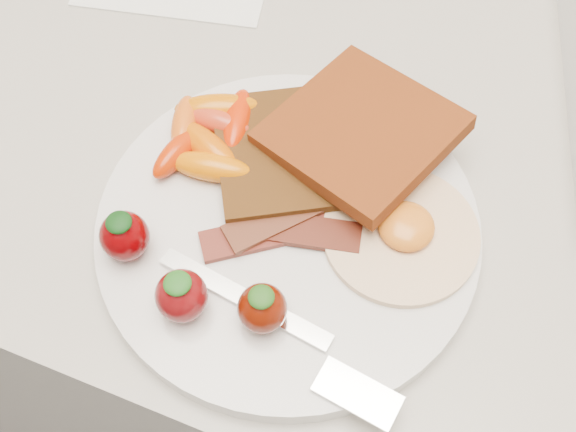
% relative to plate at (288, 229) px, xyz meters
% --- Properties ---
extents(counter, '(2.00, 0.60, 0.90)m').
position_rel_plate_xyz_m(counter, '(0.03, 0.15, -0.46)').
color(counter, gray).
rests_on(counter, ground).
extents(plate, '(0.27, 0.27, 0.02)m').
position_rel_plate_xyz_m(plate, '(0.00, 0.00, 0.00)').
color(plate, silver).
rests_on(plate, counter).
extents(toast_lower, '(0.15, 0.15, 0.01)m').
position_rel_plate_xyz_m(toast_lower, '(-0.02, 0.05, 0.02)').
color(toast_lower, black).
rests_on(toast_lower, plate).
extents(toast_upper, '(0.15, 0.15, 0.03)m').
position_rel_plate_xyz_m(toast_upper, '(0.03, 0.08, 0.03)').
color(toast_upper, '#4A1B09').
rests_on(toast_upper, toast_lower).
extents(fried_egg, '(0.11, 0.11, 0.02)m').
position_rel_plate_xyz_m(fried_egg, '(0.08, 0.02, 0.01)').
color(fried_egg, '#F2E0C1').
rests_on(fried_egg, plate).
extents(bacon_strips, '(0.11, 0.10, 0.01)m').
position_rel_plate_xyz_m(bacon_strips, '(-0.00, -0.01, 0.01)').
color(bacon_strips, '#47170D').
rests_on(bacon_strips, plate).
extents(baby_carrots, '(0.08, 0.10, 0.02)m').
position_rel_plate_xyz_m(baby_carrots, '(-0.08, 0.04, 0.02)').
color(baby_carrots, red).
rests_on(baby_carrots, plate).
extents(strawberries, '(0.14, 0.06, 0.04)m').
position_rel_plate_xyz_m(strawberries, '(-0.04, -0.07, 0.03)').
color(strawberries, '#530002').
rests_on(strawberries, plate).
extents(fork, '(0.18, 0.06, 0.00)m').
position_rel_plate_xyz_m(fork, '(0.04, -0.08, 0.01)').
color(fork, white).
rests_on(fork, plate).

